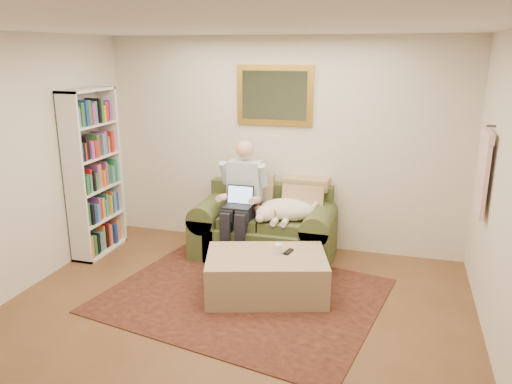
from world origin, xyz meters
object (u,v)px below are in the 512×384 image
at_px(coffee_mug, 278,249).
at_px(seated_man, 241,202).
at_px(ottoman, 266,275).
at_px(laptop, 239,201).
at_px(sofa, 264,233).
at_px(sleeping_dog, 288,210).
at_px(bookshelf, 94,173).

bearing_deg(coffee_mug, seated_man, 130.61).
bearing_deg(seated_man, coffee_mug, -49.39).
height_order(ottoman, coffee_mug, coffee_mug).
height_order(seated_man, ottoman, seated_man).
relative_size(laptop, ottoman, 0.27).
bearing_deg(ottoman, sofa, 106.51).
distance_m(seated_man, coffee_mug, 1.01).
bearing_deg(sleeping_dog, laptop, -166.36).
bearing_deg(seated_man, sleeping_dog, 7.13).
relative_size(seated_man, sleeping_dog, 2.04).
bearing_deg(seated_man, laptop, -90.00).
xyz_separation_m(seated_man, laptop, (-0.00, -0.06, 0.03)).
bearing_deg(sofa, ottoman, -73.49).
bearing_deg(sleeping_dog, coffee_mug, -83.78).
bearing_deg(bookshelf, sleeping_dog, 8.79).
height_order(sofa, bookshelf, bookshelf).
height_order(laptop, coffee_mug, laptop).
xyz_separation_m(sofa, bookshelf, (-2.01, -0.44, 0.71)).
xyz_separation_m(laptop, sleeping_dog, (0.55, 0.13, -0.10)).
bearing_deg(seated_man, ottoman, -56.85).
bearing_deg(coffee_mug, sofa, 113.37).
height_order(laptop, bookshelf, bookshelf).
bearing_deg(laptop, bookshelf, -172.76).
xyz_separation_m(sofa, sleeping_dog, (0.30, -0.08, 0.35)).
distance_m(sofa, coffee_mug, 1.00).
xyz_separation_m(ottoman, bookshelf, (-2.31, 0.54, 0.78)).
relative_size(laptop, coffee_mug, 3.25).
distance_m(laptop, bookshelf, 1.80).
distance_m(sleeping_dog, coffee_mug, 0.83).
bearing_deg(laptop, seated_man, 90.00).
height_order(laptop, sleeping_dog, laptop).
bearing_deg(sleeping_dog, bookshelf, -171.21).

